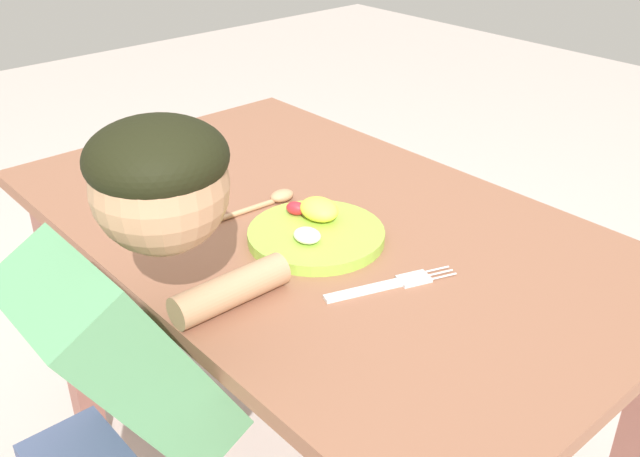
# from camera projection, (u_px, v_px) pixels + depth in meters

# --- Properties ---
(dining_table) EXTENTS (1.20, 0.73, 0.74)m
(dining_table) POSITION_uv_depth(u_px,v_px,m) (317.00, 274.00, 1.34)
(dining_table) COLOR #8C5941
(dining_table) RESTS_ON ground_plane
(plate) EXTENTS (0.24, 0.24, 0.06)m
(plate) POSITION_uv_depth(u_px,v_px,m) (316.00, 231.00, 1.22)
(plate) COLOR #97C743
(plate) RESTS_ON dining_table
(fork) EXTENTS (0.09, 0.21, 0.01)m
(fork) POSITION_uv_depth(u_px,v_px,m) (388.00, 285.00, 1.09)
(fork) COLOR silver
(fork) RESTS_ON dining_table
(spoon) EXTENTS (0.04, 0.21, 0.02)m
(spoon) POSITION_uv_depth(u_px,v_px,m) (269.00, 201.00, 1.33)
(spoon) COLOR tan
(spoon) RESTS_ON dining_table
(person) EXTENTS (0.21, 0.41, 1.05)m
(person) POSITION_uv_depth(u_px,v_px,m) (130.00, 440.00, 1.01)
(person) COLOR #445074
(person) RESTS_ON ground_plane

